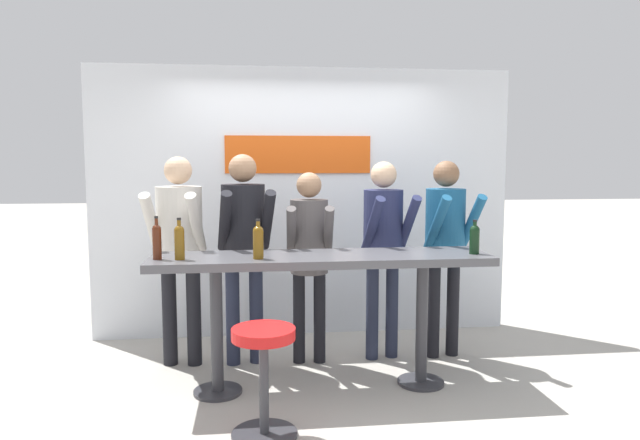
# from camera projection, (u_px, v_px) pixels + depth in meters

# --- Properties ---
(ground_plane) EXTENTS (40.00, 40.00, 0.00)m
(ground_plane) POSITION_uv_depth(u_px,v_px,m) (321.00, 388.00, 4.33)
(ground_plane) COLOR #B2ADA3
(back_wall) EXTENTS (4.10, 0.12, 2.62)m
(back_wall) POSITION_uv_depth(u_px,v_px,m) (304.00, 202.00, 5.62)
(back_wall) COLOR silver
(back_wall) RESTS_ON ground_plane
(tasting_table) EXTENTS (2.50, 0.59, 1.03)m
(tasting_table) POSITION_uv_depth(u_px,v_px,m) (321.00, 275.00, 4.24)
(tasting_table) COLOR #4C4C51
(tasting_table) RESTS_ON ground_plane
(bar_stool) EXTENTS (0.42, 0.42, 0.69)m
(bar_stool) POSITION_uv_depth(u_px,v_px,m) (264.00, 365.00, 3.52)
(bar_stool) COLOR #333338
(bar_stool) RESTS_ON ground_plane
(person_far_left) EXTENTS (0.50, 0.60, 1.75)m
(person_far_left) POSITION_uv_depth(u_px,v_px,m) (179.00, 238.00, 4.71)
(person_far_left) COLOR black
(person_far_left) RESTS_ON ground_plane
(person_left) EXTENTS (0.49, 0.60, 1.77)m
(person_left) POSITION_uv_depth(u_px,v_px,m) (244.00, 235.00, 4.74)
(person_left) COLOR #23283D
(person_left) RESTS_ON ground_plane
(person_center_left) EXTENTS (0.40, 0.51, 1.62)m
(person_center_left) POSITION_uv_depth(u_px,v_px,m) (309.00, 245.00, 4.77)
(person_center_left) COLOR black
(person_center_left) RESTS_ON ground_plane
(person_center) EXTENTS (0.46, 0.58, 1.71)m
(person_center) POSITION_uv_depth(u_px,v_px,m) (383.00, 237.00, 4.88)
(person_center) COLOR #23283D
(person_center) RESTS_ON ground_plane
(person_center_right) EXTENTS (0.46, 0.58, 1.72)m
(person_center_right) POSITION_uv_depth(u_px,v_px,m) (445.00, 236.00, 4.93)
(person_center_right) COLOR black
(person_center_right) RESTS_ON ground_plane
(wine_bottle_0) EXTENTS (0.07, 0.07, 0.26)m
(wine_bottle_0) POSITION_uv_depth(u_px,v_px,m) (475.00, 238.00, 4.25)
(wine_bottle_0) COLOR black
(wine_bottle_0) RESTS_ON tasting_table
(wine_bottle_1) EXTENTS (0.07, 0.07, 0.30)m
(wine_bottle_1) POSITION_uv_depth(u_px,v_px,m) (179.00, 241.00, 4.00)
(wine_bottle_1) COLOR brown
(wine_bottle_1) RESTS_ON tasting_table
(wine_bottle_2) EXTENTS (0.06, 0.06, 0.31)m
(wine_bottle_2) POSITION_uv_depth(u_px,v_px,m) (157.00, 240.00, 4.01)
(wine_bottle_2) COLOR #4C1E0F
(wine_bottle_2) RESTS_ON tasting_table
(wine_bottle_3) EXTENTS (0.08, 0.08, 0.28)m
(wine_bottle_3) POSITION_uv_depth(u_px,v_px,m) (258.00, 240.00, 4.03)
(wine_bottle_3) COLOR brown
(wine_bottle_3) RESTS_ON tasting_table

